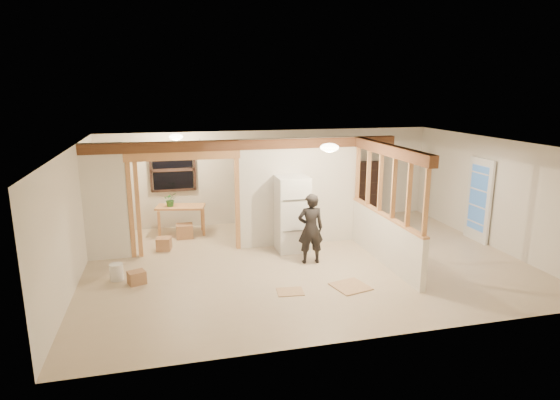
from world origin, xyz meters
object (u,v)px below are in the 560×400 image
object	(u,v)px
shop_vac	(106,232)
bookshelf	(366,189)
refrigerator	(292,214)
work_table	(181,220)
woman	(311,229)

from	to	relation	value
shop_vac	bookshelf	xyz separation A→B (m)	(6.92, 0.97, 0.45)
refrigerator	work_table	xyz separation A→B (m)	(-2.40, 1.79, -0.48)
bookshelf	shop_vac	bearing A→B (deg)	-172.06
woman	shop_vac	distance (m)	4.81
woman	bookshelf	size ratio (longest dim) A/B	0.94
refrigerator	woman	xyz separation A→B (m)	(0.16, -0.87, -0.10)
work_table	shop_vac	size ratio (longest dim) A/B	1.72
shop_vac	refrigerator	bearing A→B (deg)	-17.28
woman	work_table	bearing A→B (deg)	-42.42
woman	work_table	xyz separation A→B (m)	(-2.56, 2.66, -0.38)
refrigerator	shop_vac	world-z (taller)	refrigerator
refrigerator	woman	distance (m)	0.90
work_table	bookshelf	size ratio (longest dim) A/B	0.74
woman	refrigerator	bearing A→B (deg)	-75.79
refrigerator	work_table	size ratio (longest dim) A/B	1.45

